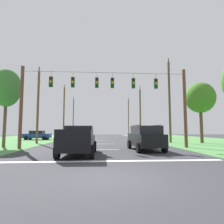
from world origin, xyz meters
name	(u,v)px	position (x,y,z in m)	size (l,w,h in m)	color
ground_plane	(114,179)	(0.00, 0.00, 0.00)	(120.00, 120.00, 0.00)	#333338
stop_bar_stripe	(108,161)	(0.00, 3.65, 0.00)	(12.64, 0.45, 0.01)	white
lane_dash_0	(105,149)	(0.00, 9.65, 0.00)	(0.15, 2.50, 0.01)	white
lane_dash_1	(103,144)	(0.00, 16.05, 0.00)	(0.15, 2.50, 0.01)	white
lane_dash_2	(102,140)	(0.00, 23.90, 0.00)	(0.15, 2.50, 0.01)	white
lane_dash_3	(101,138)	(0.00, 32.42, 0.00)	(0.15, 2.50, 0.01)	white
overhead_signal_span	(105,101)	(0.06, 10.80, 4.35)	(15.49, 0.31, 7.48)	brown
pickup_truck	(79,140)	(-1.88, 6.50, 0.97)	(2.38, 5.44, 1.95)	black
suv_black	(145,137)	(3.27, 8.70, 1.06)	(2.38, 4.88, 2.05)	black
distant_car_crossing_white	(137,136)	(5.00, 20.19, 0.79)	(2.16, 4.37, 1.52)	silver
distant_car_oncoming	(37,135)	(-10.62, 25.65, 0.79)	(4.33, 2.08, 1.52)	navy
utility_pole_mid_right	(169,100)	(8.73, 17.41, 5.60)	(0.29, 1.70, 11.17)	brown
utility_pole_far_right	(140,112)	(8.39, 33.47, 5.43)	(0.31, 1.93, 11.06)	brown
utility_pole_near_left	(129,117)	(8.56, 50.55, 5.62)	(0.27, 1.91, 11.56)	brown
utility_pole_far_left	(38,104)	(-8.02, 17.21, 4.81)	(0.27, 1.69, 9.53)	brown
utility_pole_distant_right	(64,111)	(-7.74, 33.33, 5.53)	(0.29, 1.75, 11.14)	brown
utility_pole_distant_left	(73,116)	(-7.94, 49.91, 5.71)	(0.27, 1.83, 11.43)	brown
tree_roadside_right	(200,98)	(12.37, 16.43, 5.70)	(3.69, 3.69, 7.67)	brown
tree_roadside_left	(6,88)	(-9.70, 12.61, 5.79)	(2.75, 2.75, 7.74)	brown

